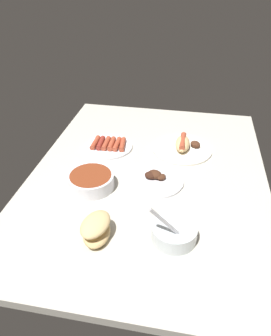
{
  "coord_description": "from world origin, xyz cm",
  "views": [
    {
      "loc": [
        99.16,
        13.34,
        72.49
      ],
      "look_at": [
        1.29,
        -4.82,
        3.0
      ],
      "focal_mm": 33.96,
      "sensor_mm": 36.0,
      "label": 1
    }
  ],
  "objects": [
    {
      "name": "bowl_coleslaw",
      "position": [
        31.64,
        12.49,
        2.83
      ],
      "size": [
        13.7,
        14.11,
        14.61
      ],
      "color": "silver",
      "rests_on": "ground_plane"
    },
    {
      "name": "bowl_chili",
      "position": [
        11.85,
        -19.32,
        2.94
      ],
      "size": [
        16.77,
        16.77,
        5.39
      ],
      "color": "white",
      "rests_on": "ground_plane"
    },
    {
      "name": "plate_grilled_meat",
      "position": [
        4.37,
        3.56,
        0.95
      ],
      "size": [
        20.25,
        20.25,
        3.92
      ],
      "color": "white",
      "rests_on": "ground_plane"
    },
    {
      "name": "bread_stack",
      "position": [
        35.32,
        -10.45,
        3.6
      ],
      "size": [
        13.34,
        10.05,
        7.2
      ],
      "color": "tan",
      "rests_on": "ground_plane"
    },
    {
      "name": "plate_sausages",
      "position": [
        -16.23,
        -19.92,
        1.14
      ],
      "size": [
        20.4,
        20.4,
        3.2
      ],
      "color": "white",
      "rests_on": "ground_plane"
    },
    {
      "name": "plate_hotdog_assembled",
      "position": [
        -20.16,
        11.98,
        1.65
      ],
      "size": [
        25.58,
        25.58,
        5.61
      ],
      "color": "white",
      "rests_on": "ground_plane"
    },
    {
      "name": "ground_plane",
      "position": [
        0.0,
        0.0,
        -1.5
      ],
      "size": [
        120.0,
        90.0,
        3.0
      ],
      "primitive_type": "cube",
      "color": "beige"
    }
  ]
}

